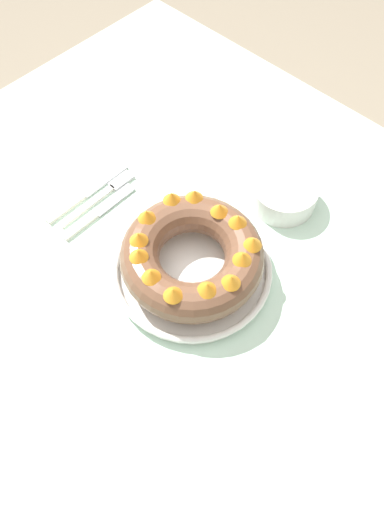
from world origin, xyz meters
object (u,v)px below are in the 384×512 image
Objects in this scene: serving_dish at (192,270)px; cake_knife at (94,215)px; serving_knife at (82,196)px; side_bowl at (284,194)px; bundt_cake at (192,255)px; fork at (102,195)px.

serving_dish reaches higher than cake_knife.
side_bowl is at bearing 43.85° from serving_knife.
side_bowl is at bearing 86.09° from serving_dish.
cake_knife is at bearing -12.38° from serving_knife.
bundt_cake is 1.23× the size of serving_knife.
bundt_cake reaches higher than side_bowl.
serving_dish is at bearing 10.71° from cake_knife.
serving_dish is 2.23× the size of side_bowl.
cake_knife is 1.36× the size of side_bowl.
serving_dish reaches higher than fork.
bundt_cake is 0.26m from fork.
side_bowl reaches higher than serving_knife.
serving_knife is (-0.28, -0.02, -0.06)m from bundt_cake.
serving_dish is at bearing 6.81° from serving_knife.
cake_knife is (0.05, -0.01, 0.00)m from serving_knife.
serving_knife and cake_knife have the same top height.
bundt_cake reaches higher than serving_knife.
side_bowl is (0.24, 0.28, 0.02)m from cake_knife.
side_bowl is (0.02, 0.24, 0.01)m from serving_dish.
serving_dish is 0.05m from bundt_cake.
side_bowl is (0.29, 0.26, 0.02)m from serving_knife.
serving_knife is at bearing -138.10° from side_bowl.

